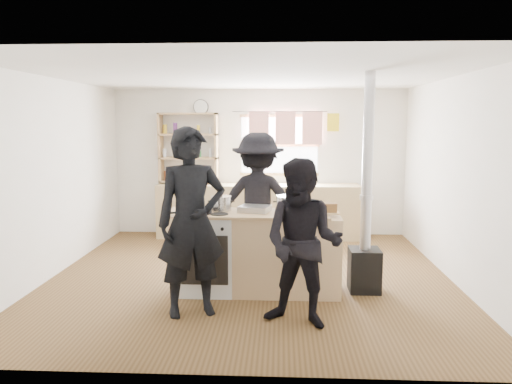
{
  "coord_description": "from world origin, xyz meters",
  "views": [
    {
      "loc": [
        0.38,
        -6.11,
        1.95
      ],
      "look_at": [
        0.08,
        -0.1,
        1.1
      ],
      "focal_mm": 35.0,
      "sensor_mm": 36.0,
      "label": 1
    }
  ],
  "objects_px": {
    "skillet_greens": "(197,211)",
    "stockpot_stove": "(221,203)",
    "thermos": "(306,176)",
    "bread_board": "(326,209)",
    "stockpot_counter": "(289,204)",
    "person_near_left": "(192,222)",
    "person_near_right": "(303,244)",
    "person_far": "(258,202)",
    "flue_heater": "(365,236)",
    "cooking_island": "(260,252)",
    "roast_tray": "(255,208)"
  },
  "relations": [
    {
      "from": "skillet_greens",
      "to": "stockpot_stove",
      "type": "height_order",
      "value": "stockpot_stove"
    },
    {
      "from": "thermos",
      "to": "bread_board",
      "type": "height_order",
      "value": "thermos"
    },
    {
      "from": "skillet_greens",
      "to": "stockpot_counter",
      "type": "distance_m",
      "value": 1.03
    },
    {
      "from": "stockpot_counter",
      "to": "person_near_left",
      "type": "distance_m",
      "value": 1.2
    },
    {
      "from": "thermos",
      "to": "person_near_right",
      "type": "xyz_separation_m",
      "value": [
        -0.21,
        -3.72,
        -0.24
      ]
    },
    {
      "from": "thermos",
      "to": "person_near_right",
      "type": "bearing_deg",
      "value": -93.23
    },
    {
      "from": "stockpot_counter",
      "to": "person_far",
      "type": "distance_m",
      "value": 1.01
    },
    {
      "from": "thermos",
      "to": "stockpot_counter",
      "type": "xyz_separation_m",
      "value": [
        -0.33,
        -2.79,
        -0.02
      ]
    },
    {
      "from": "thermos",
      "to": "flue_heater",
      "type": "height_order",
      "value": "flue_heater"
    },
    {
      "from": "cooking_island",
      "to": "skillet_greens",
      "type": "relative_size",
      "value": 4.52
    },
    {
      "from": "flue_heater",
      "to": "person_far",
      "type": "relative_size",
      "value": 1.38
    },
    {
      "from": "stockpot_counter",
      "to": "bread_board",
      "type": "bearing_deg",
      "value": -4.84
    },
    {
      "from": "thermos",
      "to": "roast_tray",
      "type": "relative_size",
      "value": 0.74
    },
    {
      "from": "cooking_island",
      "to": "stockpot_counter",
      "type": "relative_size",
      "value": 6.8
    },
    {
      "from": "bread_board",
      "to": "person_far",
      "type": "bearing_deg",
      "value": 130.25
    },
    {
      "from": "person_near_right",
      "to": "stockpot_counter",
      "type": "bearing_deg",
      "value": 116.81
    },
    {
      "from": "roast_tray",
      "to": "stockpot_counter",
      "type": "height_order",
      "value": "stockpot_counter"
    },
    {
      "from": "roast_tray",
      "to": "flue_heater",
      "type": "relative_size",
      "value": 0.16
    },
    {
      "from": "person_near_left",
      "to": "flue_heater",
      "type": "bearing_deg",
      "value": 1.23
    },
    {
      "from": "skillet_greens",
      "to": "flue_heater",
      "type": "distance_m",
      "value": 1.94
    },
    {
      "from": "skillet_greens",
      "to": "roast_tray",
      "type": "distance_m",
      "value": 0.65
    },
    {
      "from": "thermos",
      "to": "cooking_island",
      "type": "distance_m",
      "value": 2.91
    },
    {
      "from": "stockpot_stove",
      "to": "person_near_right",
      "type": "height_order",
      "value": "person_near_right"
    },
    {
      "from": "skillet_greens",
      "to": "stockpot_counter",
      "type": "height_order",
      "value": "stockpot_counter"
    },
    {
      "from": "roast_tray",
      "to": "flue_heater",
      "type": "bearing_deg",
      "value": 1.59
    },
    {
      "from": "stockpot_counter",
      "to": "person_near_left",
      "type": "xyz_separation_m",
      "value": [
        -0.98,
        -0.69,
        -0.07
      ]
    },
    {
      "from": "bread_board",
      "to": "stockpot_stove",
      "type": "bearing_deg",
      "value": 173.14
    },
    {
      "from": "thermos",
      "to": "stockpot_counter",
      "type": "bearing_deg",
      "value": -96.74
    },
    {
      "from": "stockpot_stove",
      "to": "flue_heater",
      "type": "distance_m",
      "value": 1.7
    },
    {
      "from": "flue_heater",
      "to": "bread_board",
      "type": "bearing_deg",
      "value": -163.99
    },
    {
      "from": "cooking_island",
      "to": "stockpot_stove",
      "type": "xyz_separation_m",
      "value": [
        -0.45,
        0.09,
        0.55
      ]
    },
    {
      "from": "stockpot_counter",
      "to": "flue_heater",
      "type": "xyz_separation_m",
      "value": [
        0.88,
        0.1,
        -0.38
      ]
    },
    {
      "from": "bread_board",
      "to": "flue_heater",
      "type": "bearing_deg",
      "value": 16.01
    },
    {
      "from": "skillet_greens",
      "to": "stockpot_stove",
      "type": "distance_m",
      "value": 0.32
    },
    {
      "from": "skillet_greens",
      "to": "stockpot_counter",
      "type": "relative_size",
      "value": 1.5
    },
    {
      "from": "roast_tray",
      "to": "thermos",
      "type": "bearing_deg",
      "value": 75.19
    },
    {
      "from": "cooking_island",
      "to": "flue_heater",
      "type": "xyz_separation_m",
      "value": [
        1.21,
        0.08,
        0.18
      ]
    },
    {
      "from": "stockpot_stove",
      "to": "flue_heater",
      "type": "relative_size",
      "value": 0.1
    },
    {
      "from": "person_near_left",
      "to": "stockpot_counter",
      "type": "bearing_deg",
      "value": 13.37
    },
    {
      "from": "thermos",
      "to": "stockpot_counter",
      "type": "height_order",
      "value": "thermos"
    },
    {
      "from": "stockpot_counter",
      "to": "stockpot_stove",
      "type": "bearing_deg",
      "value": 172.07
    },
    {
      "from": "bread_board",
      "to": "stockpot_counter",
      "type": "bearing_deg",
      "value": 175.16
    },
    {
      "from": "skillet_greens",
      "to": "bread_board",
      "type": "distance_m",
      "value": 1.45
    },
    {
      "from": "cooking_island",
      "to": "stockpot_counter",
      "type": "xyz_separation_m",
      "value": [
        0.33,
        -0.02,
        0.56
      ]
    },
    {
      "from": "flue_heater",
      "to": "person_far",
      "type": "height_order",
      "value": "flue_heater"
    },
    {
      "from": "skillet_greens",
      "to": "roast_tray",
      "type": "relative_size",
      "value": 1.11
    },
    {
      "from": "stockpot_stove",
      "to": "bread_board",
      "type": "height_order",
      "value": "stockpot_stove"
    },
    {
      "from": "stockpot_stove",
      "to": "flue_heater",
      "type": "xyz_separation_m",
      "value": [
        1.66,
        -0.01,
        -0.37
      ]
    },
    {
      "from": "skillet_greens",
      "to": "person_near_left",
      "type": "bearing_deg",
      "value": -85.74
    },
    {
      "from": "skillet_greens",
      "to": "flue_heater",
      "type": "xyz_separation_m",
      "value": [
        1.91,
        0.18,
        -0.31
      ]
    }
  ]
}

